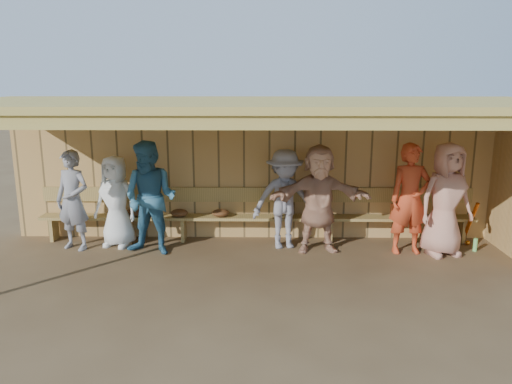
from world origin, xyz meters
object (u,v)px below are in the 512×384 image
player_h (446,200)px  bench (257,211)px  player_a (73,200)px  player_e (285,199)px  player_f (319,199)px  player_g (410,199)px  player_b (116,201)px  player_c (150,198)px

player_h → bench: size_ratio=0.24×
player_a → player_e: (3.51, 0.13, -0.00)m
player_a → player_f: (4.06, -0.04, 0.05)m
player_f → player_a: bearing=175.8°
player_f → player_h: size_ratio=0.97×
player_f → player_h: (2.02, -0.14, 0.03)m
player_e → player_g: player_g is taller
player_g → bench: size_ratio=0.24×
player_f → bench: bearing=147.8°
player_b → player_c: (0.67, -0.37, 0.15)m
player_a → player_g: (5.53, -0.11, 0.07)m
player_b → bench: 2.41m
player_e → player_f: (0.55, -0.17, 0.05)m
player_f → player_h: 2.02m
player_f → player_g: 1.47m
player_b → player_h: bearing=11.6°
player_b → player_e: size_ratio=0.93×
player_f → player_e: bearing=159.3°
player_b → bench: bearing=23.6°
player_a → player_f: 4.07m
player_c → player_h: (4.74, 0.02, -0.01)m
player_c → player_e: size_ratio=1.11×
player_e → player_h: size_ratio=0.91×
player_c → player_h: size_ratio=1.01×
player_g → bench: player_g is taller
player_a → player_b: (0.66, 0.17, -0.06)m
player_c → player_a: bearing=-174.5°
player_h → player_e: bearing=158.9°
player_c → bench: (1.70, 0.71, -0.40)m
player_c → player_e: player_c is taller
player_g → player_h: size_ratio=0.99×
player_a → player_g: bearing=17.2°
player_h → bench: player_h is taller
player_c → bench: player_c is taller
player_a → player_h: 6.09m
player_b → player_e: (2.85, -0.04, 0.06)m
player_a → player_f: player_f is taller
player_b → player_e: bearing=14.5°
player_b → player_g: bearing=12.1°
player_c → player_g: player_c is taller
player_f → player_g: size_ratio=0.98×
player_a → player_e: bearing=20.4°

